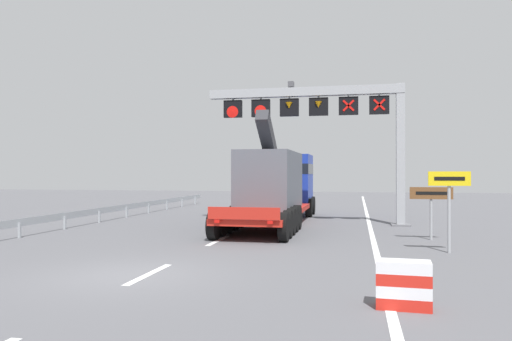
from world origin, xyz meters
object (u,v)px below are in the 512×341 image
object	(u,v)px
heavy_haul_truck_red	(279,184)
tourist_info_sign_brown	(431,199)
overhead_lane_gantry	(329,114)
crash_barrier_striped	(403,285)
exit_sign_yellow	(449,193)

from	to	relation	value
heavy_haul_truck_red	tourist_info_sign_brown	distance (m)	8.88
overhead_lane_gantry	crash_barrier_striped	world-z (taller)	overhead_lane_gantry
crash_barrier_striped	exit_sign_yellow	bearing A→B (deg)	73.75
tourist_info_sign_brown	heavy_haul_truck_red	bearing A→B (deg)	139.84
heavy_haul_truck_red	exit_sign_yellow	size ratio (longest dim) A/B	5.41
overhead_lane_gantry	crash_barrier_striped	xyz separation A→B (m)	(2.24, -15.09, -5.07)
overhead_lane_gantry	tourist_info_sign_brown	size ratio (longest dim) A/B	4.98
tourist_info_sign_brown	crash_barrier_striped	world-z (taller)	tourist_info_sign_brown
overhead_lane_gantry	tourist_info_sign_brown	xyz separation A→B (m)	(4.15, -5.05, -3.98)
overhead_lane_gantry	crash_barrier_striped	bearing A→B (deg)	-81.57
heavy_haul_truck_red	crash_barrier_striped	world-z (taller)	heavy_haul_truck_red
exit_sign_yellow	tourist_info_sign_brown	bearing A→B (deg)	92.03
overhead_lane_gantry	crash_barrier_striped	size ratio (longest dim) A/B	9.74
overhead_lane_gantry	crash_barrier_striped	distance (m)	16.07
tourist_info_sign_brown	overhead_lane_gantry	bearing A→B (deg)	129.43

